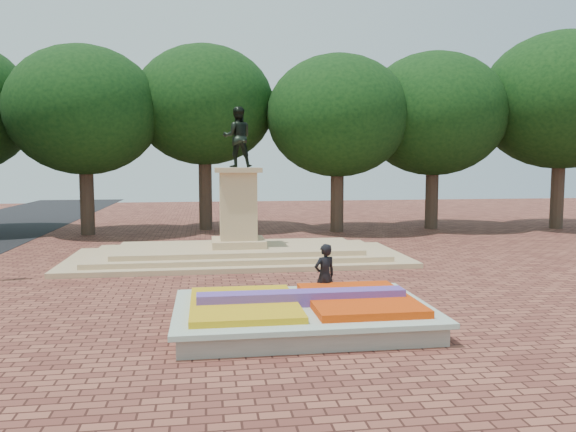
% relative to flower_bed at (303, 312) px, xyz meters
% --- Properties ---
extents(ground, '(90.00, 90.00, 0.00)m').
position_rel_flower_bed_xyz_m(ground, '(-1.03, 2.00, -0.38)').
color(ground, brown).
rests_on(ground, ground).
extents(flower_bed, '(6.30, 4.30, 0.91)m').
position_rel_flower_bed_xyz_m(flower_bed, '(0.00, 0.00, 0.00)').
color(flower_bed, gray).
rests_on(flower_bed, ground).
extents(monument, '(14.00, 6.00, 6.40)m').
position_rel_flower_bed_xyz_m(monument, '(-1.03, 10.00, 0.50)').
color(monument, tan).
rests_on(monument, ground).
extents(tree_row_back, '(44.80, 8.80, 10.43)m').
position_rel_flower_bed_xyz_m(tree_row_back, '(1.31, 20.00, 6.29)').
color(tree_row_back, '#3C2E20').
rests_on(tree_row_back, ground).
extents(pedestrian, '(0.78, 0.64, 1.83)m').
position_rel_flower_bed_xyz_m(pedestrian, '(0.92, 1.75, 0.54)').
color(pedestrian, black).
rests_on(pedestrian, ground).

